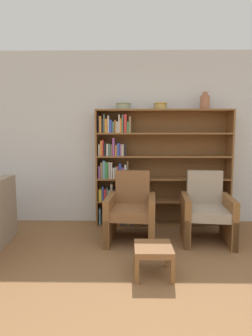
% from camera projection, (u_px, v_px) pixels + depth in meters
% --- Properties ---
extents(wall_back, '(12.00, 0.06, 2.75)m').
position_uv_depth(wall_back, '(148.00, 139.00, 4.27)').
color(wall_back, silver).
rests_on(wall_back, ground).
extents(bookshelf, '(2.10, 0.30, 1.81)m').
position_uv_depth(bookshelf, '(149.00, 169.00, 4.15)').
color(bookshelf, brown).
rests_on(bookshelf, ground).
extents(bowl_olive, '(0.24, 0.24, 0.11)m').
position_uv_depth(bowl_olive, '(123.00, 106.00, 4.03)').
color(bowl_olive, gray).
rests_on(bowl_olive, bookshelf).
extents(bowl_cream, '(0.21, 0.21, 0.11)m').
position_uv_depth(bowl_cream, '(160.00, 106.00, 4.02)').
color(bowl_cream, tan).
rests_on(bowl_cream, bookshelf).
extents(vase_tall, '(0.14, 0.14, 0.27)m').
position_uv_depth(vase_tall, '(205.00, 102.00, 4.01)').
color(vase_tall, '#A36647').
rests_on(vase_tall, bookshelf).
extents(armchair_leather, '(0.70, 0.74, 0.92)m').
position_uv_depth(armchair_leather, '(131.00, 211.00, 3.55)').
color(armchair_leather, brown).
rests_on(armchair_leather, ground).
extents(armchair_cushioned, '(0.71, 0.75, 0.92)m').
position_uv_depth(armchair_cushioned, '(206.00, 211.00, 3.54)').
color(armchair_cushioned, brown).
rests_on(armchair_cushioned, ground).
extents(footstool, '(0.38, 0.38, 0.30)m').
position_uv_depth(footstool, '(153.00, 251.00, 2.62)').
color(footstool, brown).
rests_on(footstool, ground).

